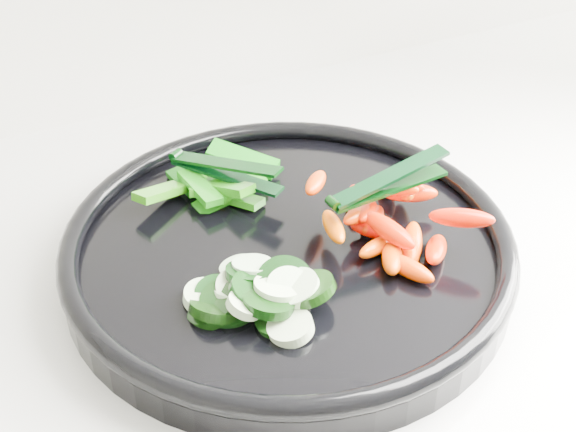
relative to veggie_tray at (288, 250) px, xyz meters
name	(u,v)px	position (x,y,z in m)	size (l,w,h in m)	color
veggie_tray	(288,250)	(0.00, 0.00, 0.00)	(0.46, 0.46, 0.04)	black
cucumber_pile	(254,294)	(-0.05, -0.05, 0.01)	(0.12, 0.12, 0.04)	black
carrot_pile	(390,218)	(0.08, -0.03, 0.02)	(0.13, 0.16, 0.05)	#F45900
pepper_pile	(218,184)	(-0.02, 0.10, 0.01)	(0.14, 0.10, 0.04)	#0A710D
tong_carrot	(386,183)	(0.08, -0.02, 0.05)	(0.11, 0.02, 0.02)	black
tong_pepper	(223,168)	(-0.02, 0.10, 0.03)	(0.08, 0.10, 0.02)	black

